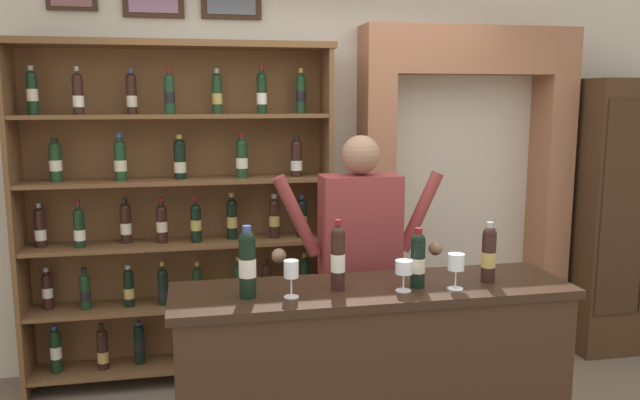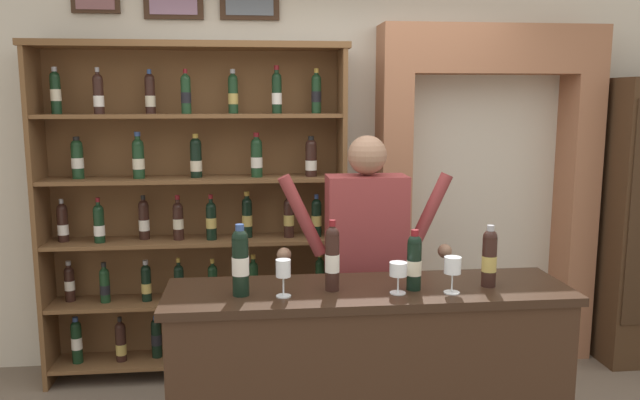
{
  "view_description": "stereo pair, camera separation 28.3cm",
  "coord_description": "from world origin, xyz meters",
  "px_view_note": "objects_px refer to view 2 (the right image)",
  "views": [
    {
      "loc": [
        -0.75,
        -2.74,
        1.87
      ],
      "look_at": [
        -0.14,
        0.27,
        1.36
      ],
      "focal_mm": 35.45,
      "sensor_mm": 36.0,
      "label": 1
    },
    {
      "loc": [
        -0.47,
        -2.78,
        1.87
      ],
      "look_at": [
        -0.14,
        0.27,
        1.36
      ],
      "focal_mm": 35.45,
      "sensor_mm": 36.0,
      "label": 2
    }
  ],
  "objects_px": {
    "shopkeeper": "(366,248)",
    "wine_glass_spare": "(453,267)",
    "tasting_bottle_super_tuscan": "(240,260)",
    "tasting_bottle_brunello": "(414,261)",
    "tasting_bottle_vin_santo": "(332,257)",
    "wine_glass_center": "(398,271)",
    "tasting_bottle_grappa": "(489,257)",
    "wine_glass_right": "(283,271)",
    "wine_shelf": "(195,207)",
    "tasting_counter": "(367,388)"
  },
  "relations": [
    {
      "from": "wine_shelf",
      "to": "shopkeeper",
      "type": "distance_m",
      "value": 1.27
    },
    {
      "from": "shopkeeper",
      "to": "wine_glass_spare",
      "type": "xyz_separation_m",
      "value": [
        0.26,
        -0.71,
        0.08
      ]
    },
    {
      "from": "wine_glass_right",
      "to": "wine_glass_spare",
      "type": "bearing_deg",
      "value": -2.31
    },
    {
      "from": "tasting_bottle_brunello",
      "to": "wine_glass_center",
      "type": "distance_m",
      "value": 0.1
    },
    {
      "from": "wine_shelf",
      "to": "shopkeeper",
      "type": "bearing_deg",
      "value": -38.0
    },
    {
      "from": "shopkeeper",
      "to": "tasting_bottle_vin_santo",
      "type": "relative_size",
      "value": 5.07
    },
    {
      "from": "tasting_bottle_grappa",
      "to": "wine_glass_center",
      "type": "distance_m",
      "value": 0.45
    },
    {
      "from": "wine_shelf",
      "to": "wine_glass_center",
      "type": "xyz_separation_m",
      "value": [
        1.02,
        -1.48,
        -0.06
      ]
    },
    {
      "from": "wine_glass_spare",
      "to": "wine_glass_right",
      "type": "height_order",
      "value": "same"
    },
    {
      "from": "tasting_counter",
      "to": "tasting_bottle_vin_santo",
      "type": "xyz_separation_m",
      "value": [
        -0.17,
        -0.02,
        0.65
      ]
    },
    {
      "from": "wine_glass_spare",
      "to": "wine_glass_right",
      "type": "xyz_separation_m",
      "value": [
        -0.76,
        0.03,
        -0.0
      ]
    },
    {
      "from": "wine_glass_spare",
      "to": "shopkeeper",
      "type": "bearing_deg",
      "value": 110.23
    },
    {
      "from": "wine_glass_spare",
      "to": "tasting_bottle_grappa",
      "type": "bearing_deg",
      "value": 22.68
    },
    {
      "from": "wine_glass_center",
      "to": "wine_glass_spare",
      "type": "distance_m",
      "value": 0.24
    },
    {
      "from": "tasting_counter",
      "to": "tasting_bottle_brunello",
      "type": "bearing_deg",
      "value": -13.47
    },
    {
      "from": "tasting_bottle_super_tuscan",
      "to": "tasting_bottle_brunello",
      "type": "bearing_deg",
      "value": -0.06
    },
    {
      "from": "tasting_bottle_super_tuscan",
      "to": "tasting_bottle_grappa",
      "type": "relative_size",
      "value": 1.11
    },
    {
      "from": "tasting_bottle_vin_santo",
      "to": "wine_shelf",
      "type": "bearing_deg",
      "value": 117.68
    },
    {
      "from": "wine_shelf",
      "to": "tasting_counter",
      "type": "xyz_separation_m",
      "value": [
        0.9,
        -1.38,
        -0.65
      ]
    },
    {
      "from": "tasting_bottle_grappa",
      "to": "tasting_counter",
      "type": "bearing_deg",
      "value": 176.65
    },
    {
      "from": "tasting_bottle_vin_santo",
      "to": "wine_glass_spare",
      "type": "height_order",
      "value": "tasting_bottle_vin_santo"
    },
    {
      "from": "wine_shelf",
      "to": "tasting_bottle_brunello",
      "type": "xyz_separation_m",
      "value": [
        1.1,
        -1.43,
        -0.02
      ]
    },
    {
      "from": "wine_glass_spare",
      "to": "tasting_bottle_super_tuscan",
      "type": "bearing_deg",
      "value": 175.75
    },
    {
      "from": "tasting_bottle_brunello",
      "to": "tasting_bottle_vin_santo",
      "type": "bearing_deg",
      "value": 175.26
    },
    {
      "from": "wine_glass_center",
      "to": "tasting_bottle_brunello",
      "type": "bearing_deg",
      "value": 30.01
    },
    {
      "from": "shopkeeper",
      "to": "tasting_bottle_vin_santo",
      "type": "distance_m",
      "value": 0.68
    },
    {
      "from": "shopkeeper",
      "to": "wine_glass_spare",
      "type": "distance_m",
      "value": 0.76
    },
    {
      "from": "tasting_bottle_vin_santo",
      "to": "tasting_bottle_grappa",
      "type": "height_order",
      "value": "tasting_bottle_vin_santo"
    },
    {
      "from": "wine_glass_right",
      "to": "tasting_bottle_vin_santo",
      "type": "bearing_deg",
      "value": 17.11
    },
    {
      "from": "shopkeeper",
      "to": "tasting_counter",
      "type": "bearing_deg",
      "value": -99.11
    },
    {
      "from": "tasting_bottle_vin_santo",
      "to": "tasting_bottle_grappa",
      "type": "relative_size",
      "value": 1.13
    },
    {
      "from": "wine_shelf",
      "to": "wine_glass_center",
      "type": "height_order",
      "value": "wine_shelf"
    },
    {
      "from": "tasting_counter",
      "to": "tasting_bottle_grappa",
      "type": "xyz_separation_m",
      "value": [
        0.56,
        -0.03,
        0.64
      ]
    },
    {
      "from": "tasting_bottle_super_tuscan",
      "to": "wine_glass_center",
      "type": "distance_m",
      "value": 0.71
    },
    {
      "from": "tasting_counter",
      "to": "shopkeeper",
      "type": "distance_m",
      "value": 0.81
    },
    {
      "from": "wine_glass_spare",
      "to": "tasting_bottle_brunello",
      "type": "bearing_deg",
      "value": 156.34
    },
    {
      "from": "shopkeeper",
      "to": "tasting_bottle_vin_santo",
      "type": "bearing_deg",
      "value": -113.64
    },
    {
      "from": "tasting_bottle_vin_santo",
      "to": "wine_glass_center",
      "type": "xyz_separation_m",
      "value": [
        0.29,
        -0.08,
        -0.05
      ]
    },
    {
      "from": "tasting_bottle_super_tuscan",
      "to": "wine_glass_center",
      "type": "bearing_deg",
      "value": -4.05
    },
    {
      "from": "tasting_bottle_super_tuscan",
      "to": "tasting_bottle_brunello",
      "type": "distance_m",
      "value": 0.79
    },
    {
      "from": "tasting_bottle_super_tuscan",
      "to": "tasting_bottle_brunello",
      "type": "xyz_separation_m",
      "value": [
        0.79,
        -0.0,
        -0.02
      ]
    },
    {
      "from": "wine_glass_spare",
      "to": "wine_glass_right",
      "type": "distance_m",
      "value": 0.76
    },
    {
      "from": "shopkeeper",
      "to": "tasting_bottle_super_tuscan",
      "type": "height_order",
      "value": "shopkeeper"
    },
    {
      "from": "tasting_bottle_vin_santo",
      "to": "wine_glass_right",
      "type": "xyz_separation_m",
      "value": [
        -0.23,
        -0.07,
        -0.04
      ]
    },
    {
      "from": "tasting_counter",
      "to": "tasting_bottle_vin_santo",
      "type": "relative_size",
      "value": 5.73
    },
    {
      "from": "tasting_bottle_grappa",
      "to": "wine_glass_center",
      "type": "xyz_separation_m",
      "value": [
        -0.45,
        -0.06,
        -0.04
      ]
    },
    {
      "from": "tasting_bottle_vin_santo",
      "to": "wine_glass_center",
      "type": "relative_size",
      "value": 2.28
    },
    {
      "from": "tasting_bottle_grappa",
      "to": "wine_glass_right",
      "type": "bearing_deg",
      "value": -176.78
    },
    {
      "from": "wine_glass_center",
      "to": "wine_glass_spare",
      "type": "height_order",
      "value": "wine_glass_spare"
    },
    {
      "from": "wine_shelf",
      "to": "tasting_bottle_super_tuscan",
      "type": "height_order",
      "value": "wine_shelf"
    }
  ]
}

